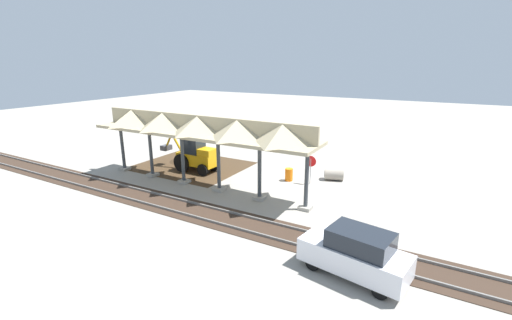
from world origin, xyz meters
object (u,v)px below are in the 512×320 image
backhoe (195,155)px  distant_parked_car (355,253)px  concrete_pipe (334,174)px  traffic_barrel (289,175)px  stop_sign (311,164)px

backhoe → distant_parked_car: 16.11m
concrete_pipe → traffic_barrel: (2.76, 1.73, 0.03)m
stop_sign → distant_parked_car: size_ratio=0.46×
concrete_pipe → distant_parked_car: (-4.16, 10.81, 0.56)m
distant_parked_car → traffic_barrel: bearing=-52.7°
stop_sign → backhoe: size_ratio=0.39×
concrete_pipe → distant_parked_car: 11.60m
backhoe → concrete_pipe: bearing=-162.4°
stop_sign → backhoe: 8.97m
concrete_pipe → distant_parked_car: bearing=111.1°
stop_sign → traffic_barrel: (1.57, 0.12, -0.99)m
concrete_pipe → traffic_barrel: bearing=32.1°
stop_sign → concrete_pipe: 2.25m
stop_sign → distant_parked_car: bearing=120.2°
traffic_barrel → stop_sign: bearing=-175.8°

